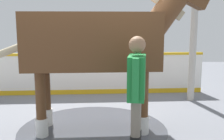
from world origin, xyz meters
TOP-DOWN VIEW (x-y plane):
  - ground_plane at (0.00, 0.00)m, footprint 16.00×16.00m
  - wet_patch at (-0.29, -0.08)m, footprint 2.56×2.56m
  - barrier_wall at (2.12, 0.13)m, footprint 0.59×5.66m
  - roof_post_near at (1.59, -2.24)m, footprint 0.16×0.16m
  - horse at (-0.28, -0.20)m, footprint 1.10×3.51m
  - handler at (-1.24, -0.76)m, footprint 0.66×0.28m

SIDE VIEW (x-z plane):
  - ground_plane at x=0.00m, z-range -0.02..0.00m
  - wet_patch at x=-0.29m, z-range 0.00..0.00m
  - barrier_wall at x=2.12m, z-range -0.04..1.02m
  - handler at x=-1.24m, z-range 0.12..1.78m
  - roof_post_near at x=1.59m, z-range 0.00..2.68m
  - horse at x=-0.28m, z-range 0.21..2.79m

